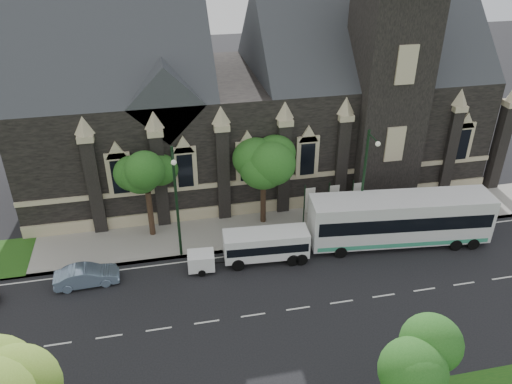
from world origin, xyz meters
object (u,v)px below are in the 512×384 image
object	(u,v)px
shuttle_bus	(266,244)
tree_walk_right	(266,158)
banner_flag_center	(332,200)
street_lamp_mid	(176,199)
sedan	(87,276)
tree_park_east	(424,361)
street_lamp_near	(365,179)
banner_flag_right	(355,197)
tour_coach	(400,219)
banner_flag_left	(308,203)
box_trailer	(201,261)
tree_walk_left	(148,170)

from	to	relation	value
shuttle_bus	tree_walk_right	bearing A→B (deg)	82.06
tree_walk_right	banner_flag_center	distance (m)	6.36
street_lamp_mid	sedan	world-z (taller)	street_lamp_mid
tree_park_east	street_lamp_mid	xyz separation A→B (m)	(-10.18, 16.42, 0.49)
tree_walk_right	street_lamp_near	xyz separation A→B (m)	(6.79, -3.62, -0.71)
banner_flag_right	tour_coach	distance (m)	4.11
street_lamp_near	street_lamp_mid	distance (m)	14.00
banner_flag_left	tour_coach	bearing A→B (deg)	-28.44
street_lamp_mid	sedan	bearing A→B (deg)	-165.63
banner_flag_right	box_trailer	distance (m)	13.60
banner_flag_center	street_lamp_mid	bearing A→B (deg)	-171.18
shuttle_bus	sedan	bearing A→B (deg)	-175.38
tree_walk_left	box_trailer	bearing A→B (deg)	-60.27
box_trailer	banner_flag_right	bearing A→B (deg)	19.88
street_lamp_near	banner_flag_left	bearing A→B (deg)	152.82
banner_flag_center	sedan	bearing A→B (deg)	-169.21
banner_flag_right	tour_coach	bearing A→B (deg)	-56.06
tour_coach	box_trailer	bearing A→B (deg)	-172.83
banner_flag_left	box_trailer	size ratio (longest dim) A/B	1.44
banner_flag_center	banner_flag_right	bearing A→B (deg)	0.00
street_lamp_mid	shuttle_bus	bearing A→B (deg)	-13.96
tree_park_east	tour_coach	size ratio (longest dim) A/B	0.45
tree_park_east	tree_walk_left	distance (m)	23.36
tree_park_east	tree_walk_right	xyz separation A→B (m)	(-2.96, 20.04, 1.20)
tree_walk_right	tour_coach	bearing A→B (deg)	-28.66
tree_park_east	shuttle_bus	xyz separation A→B (m)	(-4.04, 14.89, -3.23)
banner_flag_center	shuttle_bus	distance (m)	7.11
box_trailer	shuttle_bus	bearing A→B (deg)	7.17
tree_walk_right	tour_coach	xyz separation A→B (m)	(9.37, -5.12, -3.65)
box_trailer	sedan	bearing A→B (deg)	-176.75
shuttle_bus	box_trailer	world-z (taller)	shuttle_bus
tree_walk_right	banner_flag_center	world-z (taller)	tree_walk_right
box_trailer	tree_walk_right	bearing A→B (deg)	46.42
banner_flag_left	tour_coach	xyz separation A→B (m)	(6.29, -3.41, -0.21)
tree_park_east	street_lamp_mid	distance (m)	19.32
tree_walk_right	box_trailer	size ratio (longest dim) A/B	2.81
tree_walk_right	banner_flag_right	world-z (taller)	tree_walk_right
tree_walk_left	banner_flag_center	world-z (taller)	tree_walk_left
tree_walk_left	banner_flag_left	world-z (taller)	tree_walk_left
tree_walk_right	tree_park_east	bearing A→B (deg)	-81.58
tree_walk_right	tree_walk_left	distance (m)	9.01
street_lamp_mid	banner_flag_left	xyz separation A→B (m)	(10.29, 1.91, -2.73)
street_lamp_mid	tour_coach	distance (m)	16.91
shuttle_bus	tree_walk_left	bearing A→B (deg)	150.94
tree_walk_left	street_lamp_near	bearing A→B (deg)	-12.87
street_lamp_mid	tour_coach	bearing A→B (deg)	-5.18
street_lamp_near	banner_flag_center	bearing A→B (deg)	131.93
banner_flag_center	shuttle_bus	xyz separation A→B (m)	(-6.15, -3.43, -0.99)
street_lamp_near	banner_flag_center	distance (m)	3.74
sedan	banner_flag_center	bearing A→B (deg)	-82.07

